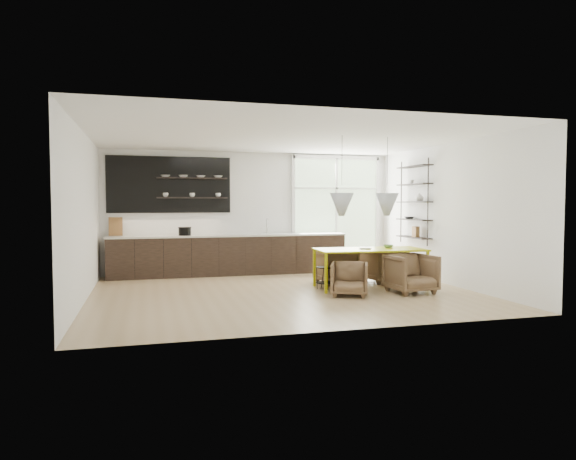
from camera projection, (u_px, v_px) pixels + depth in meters
The scene contains 11 objects.
room at pixel (297, 213), 10.76m from camera, with size 7.02×6.01×2.91m.
kitchen_run at pixel (226, 249), 12.00m from camera, with size 5.54×0.69×2.75m.
right_shelving at pixel (414, 204), 11.57m from camera, with size 0.26×1.22×1.90m.
dining_table at pixel (370, 251), 10.09m from camera, with size 2.19×1.10×0.78m.
armchair_back_left at pixel (335, 267), 10.70m from camera, with size 0.74×0.77×0.70m, color brown.
armchair_back_right at pixel (380, 264), 10.93m from camera, with size 0.78×0.81×0.73m, color brown.
armchair_front_left at pixel (349, 279), 9.28m from camera, with size 0.65×0.67×0.61m, color brown.
armchair_front_right at pixel (411, 273), 9.55m from camera, with size 0.78×0.80×0.73m, color brown.
wire_stool at pixel (325, 275), 10.03m from camera, with size 0.34×0.34×0.43m.
table_book at pixel (359, 248), 10.12m from camera, with size 0.23×0.30×0.03m, color white.
table_bowl at pixel (388, 246), 10.30m from camera, with size 0.20×0.20×0.06m, color #618957.
Camera 1 is at (-2.47, -9.23, 1.67)m, focal length 32.00 mm.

